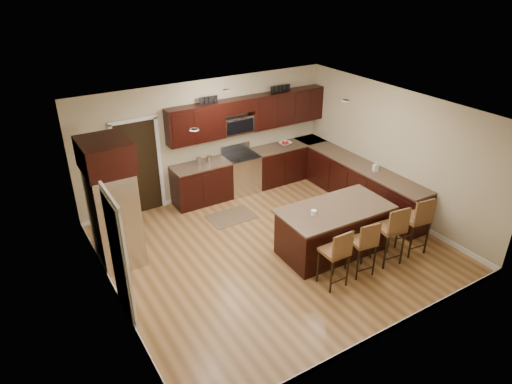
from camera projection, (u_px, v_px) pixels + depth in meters
floor at (274, 248)px, 8.79m from camera, size 6.00×6.00×0.00m
ceiling at (277, 113)px, 7.56m from camera, size 6.00×6.00×0.00m
wall_back at (208, 139)px, 10.26m from camera, size 6.00×0.00×6.00m
wall_left at (108, 232)px, 6.78m from camera, size 0.00×5.50×5.50m
wall_right at (394, 152)px, 9.57m from camera, size 0.00×5.50×5.50m
base_cabinets at (308, 177)px, 10.56m from camera, size 4.02×3.96×0.92m
upper_cabinets at (251, 113)px, 10.40m from camera, size 4.00×0.33×0.80m
range at (241, 173)px, 10.75m from camera, size 0.76×0.64×1.11m
microwave at (237, 125)px, 10.35m from camera, size 0.76×0.31×0.40m
doorway at (139, 168)px, 9.63m from camera, size 0.85×0.03×2.06m
pantry_door at (118, 260)px, 6.72m from camera, size 0.03×0.80×2.04m
letter_decor at (246, 94)px, 10.12m from camera, size 2.20×0.03×0.15m
island at (333, 231)px, 8.54m from camera, size 2.12×1.15×0.92m
stool_left at (337, 252)px, 7.48m from camera, size 0.41×0.41×1.10m
stool_mid at (365, 242)px, 7.78m from camera, size 0.45×0.45×1.07m
stool_right at (393, 228)px, 8.04m from camera, size 0.49×0.49×1.18m
refrigerator at (112, 202)px, 7.92m from camera, size 0.79×0.97×2.35m
floor_mat at (231, 217)px, 9.85m from camera, size 1.00×0.67×0.01m
fruit_bowl at (285, 144)px, 11.11m from camera, size 0.36×0.36×0.07m
soap_bottle at (376, 166)px, 9.72m from camera, size 0.12×0.12×0.22m
canister_tall at (199, 161)px, 10.01m from camera, size 0.12×0.12×0.18m
canister_short at (209, 159)px, 10.13m from camera, size 0.11×0.11×0.16m
island_jar at (314, 213)px, 8.06m from camera, size 0.10×0.10×0.10m
stool_extra at (418, 219)px, 8.34m from camera, size 0.49×0.49×1.18m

